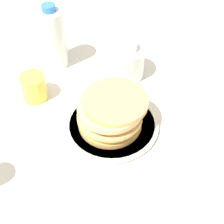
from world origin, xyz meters
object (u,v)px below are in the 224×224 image
plate (112,125)px  pancake_stack (111,112)px  water_bottle_mid (53,38)px  juice_glass (34,87)px  cream_jug (127,61)px

plate → pancake_stack: (0.00, 0.00, 0.05)m
plate → water_bottle_mid: water_bottle_mid is taller
plate → juice_glass: (0.14, 0.18, 0.03)m
pancake_stack → plate: bearing=-98.0°
water_bottle_mid → plate: bearing=-156.0°
plate → water_bottle_mid: bearing=24.0°
pancake_stack → water_bottle_mid: water_bottle_mid is taller
pancake_stack → cream_jug: (0.19, -0.08, -0.00)m
plate → water_bottle_mid: (0.27, 0.12, 0.08)m
juice_glass → water_bottle_mid: 0.16m
pancake_stack → water_bottle_mid: (0.27, 0.12, 0.04)m
water_bottle_mid → cream_jug: bearing=-112.9°
pancake_stack → juice_glass: (0.14, 0.18, -0.02)m
plate → cream_jug: 0.21m
plate → pancake_stack: 0.05m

